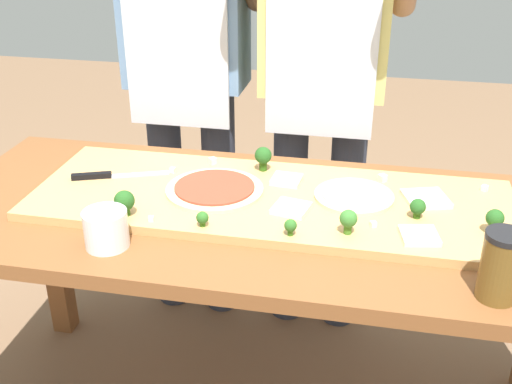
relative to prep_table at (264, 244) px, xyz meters
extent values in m
cube|color=brown|center=(-0.82, 0.31, -0.30)|extent=(0.07, 0.07, 0.71)
cube|color=brown|center=(0.00, 0.00, 0.08)|extent=(1.76, 0.74, 0.04)
cube|color=tan|center=(0.01, 0.05, 0.11)|extent=(1.27, 0.45, 0.02)
cube|color=#B7BABF|center=(-0.38, 0.10, 0.12)|extent=(0.16, 0.08, 0.00)
cube|color=black|center=(-0.50, 0.05, 0.13)|extent=(0.11, 0.06, 0.02)
cylinder|color=beige|center=(0.23, 0.08, 0.13)|extent=(0.21, 0.21, 0.01)
cylinder|color=silver|center=(0.23, 0.08, 0.14)|extent=(0.17, 0.17, 0.01)
cylinder|color=beige|center=(-0.14, 0.04, 0.13)|extent=(0.26, 0.26, 0.01)
cylinder|color=#BC3D28|center=(-0.14, 0.04, 0.14)|extent=(0.22, 0.22, 0.01)
cube|color=silver|center=(0.07, -0.02, 0.13)|extent=(0.10, 0.10, 0.01)
cube|color=silver|center=(0.41, 0.10, 0.13)|extent=(0.14, 0.14, 0.01)
cube|color=silver|center=(0.04, 0.14, 0.13)|extent=(0.09, 0.09, 0.01)
cube|color=silver|center=(0.39, -0.10, 0.13)|extent=(0.10, 0.10, 0.01)
cylinder|color=#2C5915|center=(0.39, 0.00, 0.13)|extent=(0.02, 0.02, 0.02)
sphere|color=#23561E|center=(0.39, 0.00, 0.15)|extent=(0.04, 0.04, 0.04)
cylinder|color=#366618|center=(-0.12, -0.15, 0.13)|extent=(0.01, 0.01, 0.01)
sphere|color=#2D6623|center=(-0.12, -0.15, 0.15)|extent=(0.03, 0.03, 0.03)
cylinder|color=#2C5915|center=(-0.33, -0.13, 0.13)|extent=(0.02, 0.02, 0.02)
sphere|color=#23561E|center=(-0.33, -0.13, 0.16)|extent=(0.05, 0.05, 0.05)
cylinder|color=#366618|center=(0.09, -0.15, 0.13)|extent=(0.01, 0.01, 0.02)
sphere|color=#2D6623|center=(0.09, -0.15, 0.15)|extent=(0.03, 0.03, 0.03)
cylinder|color=#3F7220|center=(0.22, -0.11, 0.14)|extent=(0.02, 0.02, 0.03)
sphere|color=#38752D|center=(0.22, -0.11, 0.16)|extent=(0.04, 0.04, 0.04)
cylinder|color=#2C5915|center=(0.56, -0.04, 0.14)|extent=(0.02, 0.02, 0.03)
sphere|color=#23561E|center=(0.56, -0.04, 0.16)|extent=(0.04, 0.04, 0.04)
cylinder|color=#2C5915|center=(-0.04, 0.20, 0.14)|extent=(0.02, 0.02, 0.03)
sphere|color=#23561E|center=(-0.04, 0.20, 0.17)|extent=(0.05, 0.05, 0.05)
cube|color=silver|center=(-0.20, 0.22, 0.13)|extent=(0.03, 0.03, 0.02)
cube|color=silver|center=(0.30, 0.20, 0.13)|extent=(0.03, 0.03, 0.02)
cube|color=white|center=(0.57, 0.19, 0.13)|extent=(0.02, 0.02, 0.02)
cube|color=white|center=(0.28, -0.07, 0.13)|extent=(0.02, 0.02, 0.01)
cube|color=white|center=(-0.29, 0.14, 0.13)|extent=(0.02, 0.02, 0.01)
cube|color=white|center=(-0.26, -0.15, 0.13)|extent=(0.01, 0.01, 0.01)
cylinder|color=white|center=(-0.33, -0.24, 0.14)|extent=(0.10, 0.10, 0.09)
cylinder|color=white|center=(-0.33, -0.24, 0.13)|extent=(0.09, 0.09, 0.05)
cylinder|color=brown|center=(0.54, -0.27, 0.17)|extent=(0.08, 0.08, 0.14)
cylinder|color=black|center=(0.54, -0.27, 0.25)|extent=(0.08, 0.08, 0.01)
cylinder|color=#333847|center=(-0.48, 0.57, -0.20)|extent=(0.12, 0.12, 0.90)
cylinder|color=#333847|center=(-0.28, 0.57, -0.20)|extent=(0.12, 0.12, 0.90)
cube|color=#6689B2|center=(-0.38, 0.57, 0.53)|extent=(0.40, 0.20, 0.55)
cube|color=silver|center=(-0.38, 0.47, 0.44)|extent=(0.34, 0.01, 0.60)
cylinder|color=#333847|center=(-0.02, 0.57, -0.20)|extent=(0.12, 0.12, 0.90)
cylinder|color=#333847|center=(0.18, 0.57, -0.20)|extent=(0.12, 0.12, 0.90)
cube|color=#D1C670|center=(0.08, 0.57, 0.53)|extent=(0.40, 0.20, 0.55)
cube|color=silver|center=(0.08, 0.47, 0.44)|extent=(0.34, 0.01, 0.60)
camera|label=1|loc=(0.27, -1.42, 0.87)|focal=44.04mm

